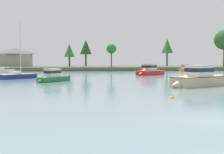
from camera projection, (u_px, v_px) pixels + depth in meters
The scene contains 15 objects.
ground_plane at pixel (214, 120), 14.59m from camera, with size 400.00×400.00×0.00m, color gray.
far_shore_bank at pixel (98, 68), 113.01m from camera, with size 177.67×45.19×1.25m, color #4C563D.
cruiser_sand at pixel (196, 82), 34.25m from camera, with size 9.53×6.64×4.96m.
sailboat_navy at pixel (18, 77), 50.33m from camera, with size 6.15×6.38×11.19m.
cruiser_orange at pixel (185, 70), 86.26m from camera, with size 2.18×7.50×4.31m.
cruiser_red at pixel (148, 72), 63.92m from camera, with size 8.53×8.52×5.39m.
sailboat_cream at pixel (0, 72), 79.36m from camera, with size 8.58×3.74×13.28m.
dinghy_wood at pixel (218, 76), 56.77m from camera, with size 4.02×3.40×0.54m.
cruiser_green at pixel (51, 79), 42.38m from camera, with size 5.25×6.24×3.83m.
mooring_buoy_yellow at pixel (172, 98), 23.17m from camera, with size 0.35×0.35×0.40m.
shore_tree_inland_b at pixel (69, 51), 109.61m from camera, with size 4.18×4.18×8.92m.
shore_tree_center_right at pixel (86, 47), 112.26m from camera, with size 4.78×4.78×10.74m.
shore_tree_right_mid at pixel (167, 46), 116.09m from camera, with size 4.88×4.88×11.48m.
shore_tree_left_mid at pixel (111, 49), 98.02m from camera, with size 3.49×3.49×8.22m.
cottage_near_water at pixel (15, 57), 104.19m from camera, with size 12.33×7.91×7.06m.
Camera 1 is at (-6.94, -13.76, 3.05)m, focal length 44.47 mm.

